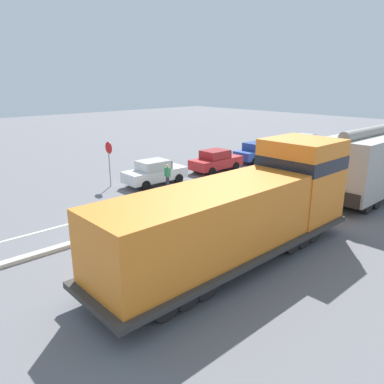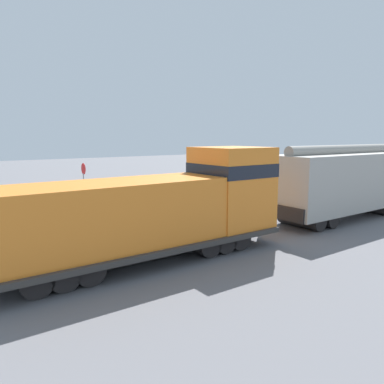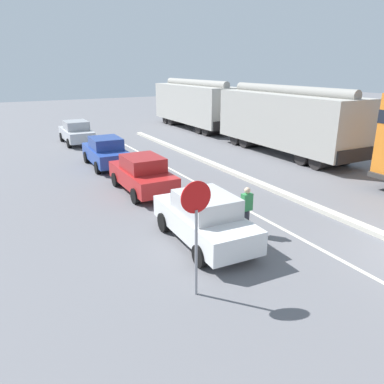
% 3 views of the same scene
% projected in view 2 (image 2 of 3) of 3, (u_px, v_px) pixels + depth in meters
% --- Properties ---
extents(ground_plane, '(120.00, 120.00, 0.00)m').
position_uv_depth(ground_plane, '(92.00, 231.00, 18.48)').
color(ground_plane, slate).
extents(median_curb, '(0.36, 36.00, 0.16)m').
position_uv_depth(median_curb, '(191.00, 215.00, 21.93)').
color(median_curb, beige).
rests_on(median_curb, ground).
extents(lane_stripe, '(0.14, 36.00, 0.01)m').
position_uv_depth(lane_stripe, '(169.00, 210.00, 23.87)').
color(lane_stripe, silver).
rests_on(lane_stripe, ground).
extents(locomotive, '(3.10, 11.61, 4.20)m').
position_uv_depth(locomotive, '(161.00, 212.00, 14.24)').
color(locomotive, orange).
rests_on(locomotive, ground).
extents(hopper_car_lead, '(2.90, 10.60, 4.18)m').
position_uv_depth(hopper_car_lead, '(345.00, 182.00, 21.20)').
color(hopper_car_lead, '#A4A199').
rests_on(hopper_car_lead, ground).
extents(parked_car_white, '(1.94, 4.25, 1.62)m').
position_uv_depth(parked_car_white, '(127.00, 194.00, 25.17)').
color(parked_car_white, silver).
rests_on(parked_car_white, ground).
extents(parked_car_red, '(1.84, 4.20, 1.62)m').
position_uv_depth(parked_car_red, '(195.00, 187.00, 28.28)').
color(parked_car_red, red).
rests_on(parked_car_red, ground).
extents(parked_car_blue, '(1.91, 4.24, 1.62)m').
position_uv_depth(parked_car_blue, '(243.00, 182.00, 31.33)').
color(parked_car_blue, '#28479E').
rests_on(parked_car_blue, ground).
extents(parked_car_silver, '(1.84, 4.20, 1.62)m').
position_uv_depth(parked_car_silver, '(299.00, 177.00, 35.54)').
color(parked_car_silver, '#B7BABF').
rests_on(parked_car_silver, ground).
extents(cyclist, '(1.61, 0.73, 1.71)m').
position_uv_depth(cyclist, '(120.00, 217.00, 17.93)').
color(cyclist, black).
rests_on(cyclist, ground).
extents(stop_sign, '(0.76, 0.08, 2.88)m').
position_uv_depth(stop_sign, '(84.00, 176.00, 24.92)').
color(stop_sign, gray).
rests_on(stop_sign, ground).
extents(pedestrian_by_cars, '(0.34, 0.22, 1.62)m').
position_uv_depth(pedestrian_by_cars, '(135.00, 196.00, 23.87)').
color(pedestrian_by_cars, '#33333D').
rests_on(pedestrian_by_cars, ground).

